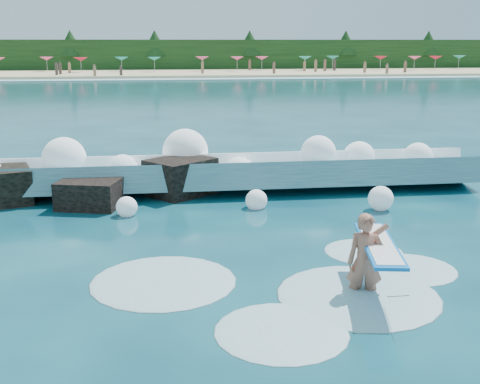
# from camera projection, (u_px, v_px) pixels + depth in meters

# --- Properties ---
(ground) EXTENTS (200.00, 200.00, 0.00)m
(ground) POSITION_uv_depth(u_px,v_px,m) (182.00, 272.00, 12.69)
(ground) COLOR #083042
(ground) RESTS_ON ground
(beach) EXTENTS (140.00, 20.00, 0.40)m
(beach) POSITION_uv_depth(u_px,v_px,m) (160.00, 73.00, 87.61)
(beach) COLOR tan
(beach) RESTS_ON ground
(wet_band) EXTENTS (140.00, 5.00, 0.08)m
(wet_band) POSITION_uv_depth(u_px,v_px,m) (161.00, 79.00, 77.08)
(wet_band) COLOR silver
(wet_band) RESTS_ON ground
(treeline) EXTENTS (140.00, 4.00, 5.00)m
(treeline) POSITION_uv_depth(u_px,v_px,m) (159.00, 56.00, 96.67)
(treeline) COLOR black
(treeline) RESTS_ON ground
(breaking_wave) EXTENTS (16.86, 2.68, 1.45)m
(breaking_wave) POSITION_uv_depth(u_px,v_px,m) (218.00, 174.00, 19.67)
(breaking_wave) COLOR teal
(breaking_wave) RESTS_ON ground
(rock_cluster) EXTENTS (8.27, 3.27, 1.34)m
(rock_cluster) POSITION_uv_depth(u_px,v_px,m) (80.00, 187.00, 18.28)
(rock_cluster) COLOR black
(rock_cluster) RESTS_ON ground
(surfer_with_board) EXTENTS (1.21, 3.04, 1.91)m
(surfer_with_board) POSITION_uv_depth(u_px,v_px,m) (368.00, 258.00, 11.49)
(surfer_with_board) COLOR #A05F4A
(surfer_with_board) RESTS_ON ground
(wave_spray) EXTENTS (14.82, 4.99, 2.01)m
(wave_spray) POSITION_uv_depth(u_px,v_px,m) (201.00, 161.00, 19.52)
(wave_spray) COLOR white
(wave_spray) RESTS_ON ground
(surf_foam) EXTENTS (9.08, 5.71, 0.16)m
(surf_foam) POSITION_uv_depth(u_px,v_px,m) (303.00, 290.00, 11.77)
(surf_foam) COLOR silver
(surf_foam) RESTS_ON ground
(beach_umbrellas) EXTENTS (111.74, 6.77, 0.50)m
(beach_umbrellas) POSITION_uv_depth(u_px,v_px,m) (160.00, 59.00, 88.99)
(beach_umbrellas) COLOR red
(beach_umbrellas) RESTS_ON ground
(beachgoers) EXTENTS (105.29, 13.35, 1.94)m
(beachgoers) POSITION_uv_depth(u_px,v_px,m) (128.00, 68.00, 84.08)
(beachgoers) COLOR #3F332D
(beachgoers) RESTS_ON ground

